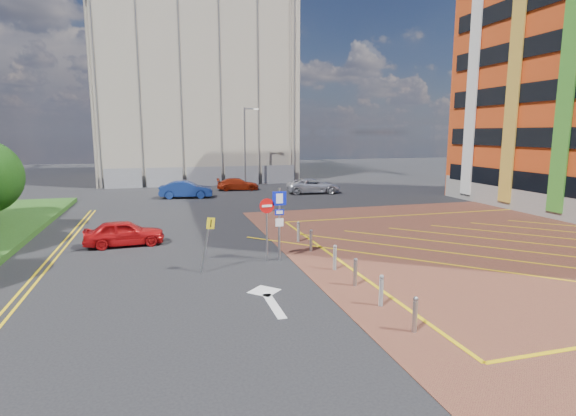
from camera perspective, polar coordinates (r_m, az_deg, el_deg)
name	(u,v)px	position (r m, az deg, el deg)	size (l,w,h in m)	color
ground	(274,268)	(18.76, -1.81, -7.59)	(140.00, 140.00, 0.00)	black
forecourt	(546,245)	(25.86, 29.96, -4.06)	(26.00, 26.00, 0.02)	brown
lamp_back	(246,144)	(46.18, -5.40, 8.08)	(1.53, 0.16, 8.00)	#9EA0A8
sign_cluster	(275,217)	(19.28, -1.70, -1.13)	(1.17, 0.12, 3.20)	#9EA0A8
warning_sign	(208,238)	(18.07, -10.18, -3.72)	(0.67, 0.40, 2.25)	#9EA0A8
bollard_row	(341,264)	(17.80, 6.76, -7.02)	(0.14, 11.14, 0.90)	#9EA0A8
construction_building	(194,87)	(57.81, -11.87, 14.81)	(21.20, 19.20, 22.00)	#A29885
construction_fence	(214,176)	(47.91, -9.40, 4.02)	(21.60, 0.06, 2.00)	gray
car_red_left	(124,233)	(23.60, -20.07, -2.97)	(1.52, 3.78, 1.29)	red
car_blue_back	(186,190)	(39.23, -12.81, 2.30)	(1.54, 4.41, 1.45)	navy
car_red_back	(238,184)	(43.76, -6.40, 3.03)	(1.64, 4.03, 1.17)	#9E240D
car_silver_back	(313,186)	(41.32, 3.21, 2.82)	(2.26, 4.90, 1.36)	silver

